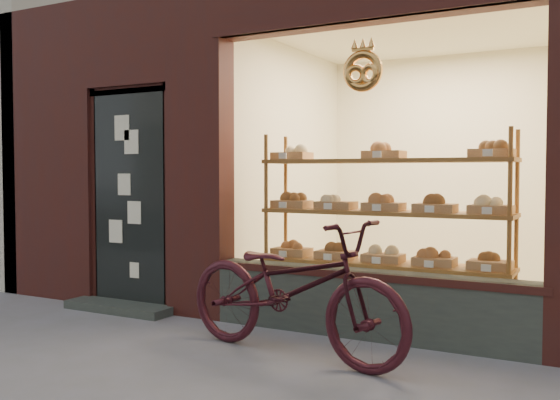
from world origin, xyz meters
The scene contains 2 objects.
display_shelf centered at (0.45, 2.55, 0.84)m, with size 2.20×0.45×1.70m.
bicycle centered at (0.16, 1.36, 0.51)m, with size 0.68×1.94×1.02m, color #351017.
Camera 1 is at (2.22, -2.66, 1.35)m, focal length 40.00 mm.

